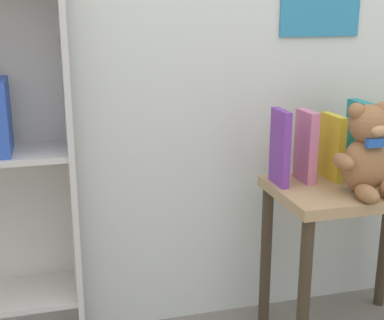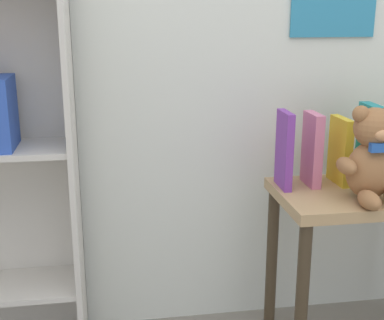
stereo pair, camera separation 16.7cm
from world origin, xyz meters
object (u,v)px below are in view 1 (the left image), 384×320
book_standing_yellow (332,147)px  book_standing_orange (380,147)px  book_standing_pink (306,146)px  book_standing_teal (359,139)px  teddy_bear (368,153)px  book_standing_purple (280,148)px  display_table (353,215)px

book_standing_yellow → book_standing_orange: bearing=3.3°
book_standing_pink → book_standing_teal: 0.20m
teddy_bear → book_standing_purple: teddy_bear is taller
teddy_bear → book_standing_teal: (0.07, 0.17, -0.00)m
book_standing_purple → book_standing_orange: size_ratio=1.35×
display_table → book_standing_purple: bearing=163.4°
book_standing_yellow → display_table: bearing=-61.2°
book_standing_orange → display_table: bearing=-147.6°
display_table → book_standing_pink: size_ratio=2.38×
book_standing_yellow → book_standing_orange: (0.20, 0.01, -0.02)m
display_table → book_standing_teal: (0.05, 0.08, 0.24)m
teddy_bear → book_standing_pink: 0.21m
book_standing_purple → book_standing_yellow: (0.20, 0.01, -0.01)m
display_table → book_standing_yellow: size_ratio=2.58×
display_table → book_standing_pink: bearing=150.4°
display_table → book_standing_yellow: (-0.05, 0.09, 0.22)m
teddy_bear → book_standing_teal: teddy_bear is taller
teddy_bear → book_standing_yellow: 0.18m
book_standing_yellow → book_standing_orange: size_ratio=1.19×
book_standing_purple → display_table: bearing=-15.1°
book_standing_teal → book_standing_pink: bearing=-177.4°
book_standing_purple → book_standing_teal: bearing=3.5°
book_standing_pink → book_standing_orange: size_ratio=1.29×
book_standing_pink → book_standing_teal: book_standing_teal is taller
book_standing_purple → book_standing_orange: book_standing_purple is taller
teddy_bear → book_standing_orange: bearing=47.4°
teddy_bear → book_standing_orange: teddy_bear is taller
book_standing_teal → book_standing_orange: size_ratio=1.42×
book_standing_teal → book_standing_orange: 0.11m
display_table → book_standing_purple: 0.35m
book_standing_pink → book_standing_yellow: (0.10, 0.00, -0.01)m
teddy_bear → book_standing_teal: size_ratio=1.10×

